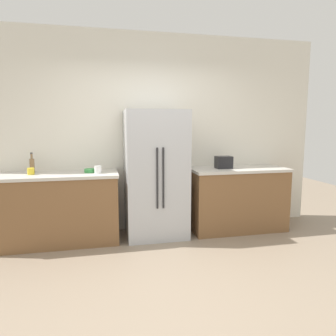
# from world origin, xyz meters

# --- Properties ---
(ground_plane) EXTENTS (10.59, 10.59, 0.00)m
(ground_plane) POSITION_xyz_m (0.00, 0.00, 0.00)
(ground_plane) COLOR gray
(kitchen_back_panel) EXTENTS (5.30, 0.10, 2.89)m
(kitchen_back_panel) POSITION_xyz_m (0.00, 1.76, 1.45)
(kitchen_back_panel) COLOR silver
(kitchen_back_panel) RESTS_ON ground_plane
(counter_left) EXTENTS (1.62, 0.67, 0.94)m
(counter_left) POSITION_xyz_m (-1.28, 1.38, 0.47)
(counter_left) COLOR brown
(counter_left) RESTS_ON ground_plane
(counter_right) EXTENTS (1.43, 0.67, 0.94)m
(counter_right) POSITION_xyz_m (1.30, 1.38, 0.47)
(counter_right) COLOR brown
(counter_right) RESTS_ON ground_plane
(refrigerator) EXTENTS (0.84, 0.68, 1.77)m
(refrigerator) POSITION_xyz_m (0.05, 1.36, 0.89)
(refrigerator) COLOR #B7BABF
(refrigerator) RESTS_ON ground_plane
(toaster) EXTENTS (0.23, 0.17, 0.18)m
(toaster) POSITION_xyz_m (1.07, 1.38, 1.03)
(toaster) COLOR black
(toaster) RESTS_ON counter_right
(bottle_a) EXTENTS (0.06, 0.06, 0.27)m
(bottle_a) POSITION_xyz_m (-1.59, 1.53, 1.04)
(bottle_a) COLOR brown
(bottle_a) RESTS_ON counter_left
(cup_a) EXTENTS (0.09, 0.09, 0.09)m
(cup_a) POSITION_xyz_m (-1.57, 1.36, 0.98)
(cup_a) COLOR yellow
(cup_a) RESTS_ON counter_left
(cup_b) EXTENTS (0.09, 0.09, 0.10)m
(cup_b) POSITION_xyz_m (-0.73, 1.29, 0.99)
(cup_b) COLOR white
(cup_b) RESTS_ON counter_left
(bowl_a) EXTENTS (0.16, 0.16, 0.05)m
(bowl_a) POSITION_xyz_m (-0.84, 1.40, 0.96)
(bowl_a) COLOR green
(bowl_a) RESTS_ON counter_left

